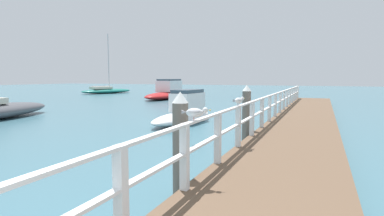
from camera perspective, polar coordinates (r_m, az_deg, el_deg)
The scene contains 9 objects.
pier_deck at distance 13.79m, azimuth 20.22°, elevation -2.56°, with size 2.52×27.03×0.38m, color brown.
pier_railing at distance 13.81m, azimuth 15.45°, elevation 1.07°, with size 0.12×25.55×1.03m.
dock_piling_near at distance 5.40m, azimuth -2.20°, elevation -6.72°, with size 0.29×0.29×1.87m.
dock_piling_far at distance 10.10m, azimuth 10.21°, elevation -0.94°, with size 0.29×0.29×1.87m.
seagull_foreground at distance 4.91m, azimuth 0.57°, elevation -0.78°, with size 0.47×0.24×0.21m.
seagull_background at distance 7.55m, azimuth 8.79°, elevation 1.46°, with size 0.24×0.47×0.21m.
boat_0 at distance 14.07m, azimuth -1.44°, elevation -0.73°, with size 1.80×4.82×1.54m.
boat_3 at distance 41.61m, azimuth -15.84°, elevation 3.18°, with size 4.79×7.60×7.80m.
boat_4 at distance 30.18m, azimuth -4.71°, elevation 3.00°, with size 2.86×7.72×1.94m.
Camera 1 is at (0.72, -0.12, 2.11)m, focal length 28.28 mm.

